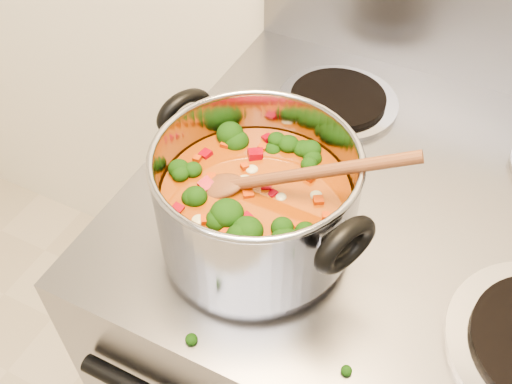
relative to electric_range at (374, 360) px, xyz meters
The scene contains 4 objects.
electric_range is the anchor object (origin of this frame).
stockpot 0.58m from the electric_range, 138.23° to the right, with size 0.30×0.24×0.15m.
wooden_spoon 0.61m from the electric_range, 137.05° to the right, with size 0.25×0.10×0.11m.
cooktop_crumbs 0.57m from the electric_range, 143.04° to the right, with size 0.33×0.16×0.01m.
Camera 1 is at (-0.00, 0.60, 1.49)m, focal length 40.00 mm.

